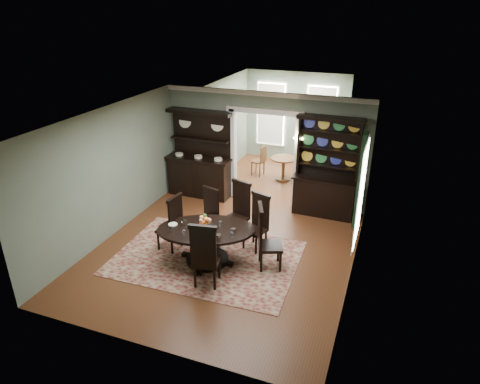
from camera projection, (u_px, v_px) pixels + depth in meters
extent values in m
cube|color=#5D2E18|center=(222.00, 253.00, 9.41)|extent=(5.50, 6.00, 0.01)
cube|color=silver|center=(220.00, 119.00, 8.19)|extent=(5.50, 6.00, 0.01)
cube|color=slate|center=(109.00, 174.00, 9.68)|extent=(0.01, 6.00, 3.00)
cube|color=slate|center=(358.00, 212.00, 7.92)|extent=(0.01, 6.00, 3.00)
cube|color=slate|center=(141.00, 269.00, 6.23)|extent=(5.50, 0.01, 3.00)
cube|color=slate|center=(202.00, 141.00, 11.95)|extent=(1.85, 0.01, 3.00)
cube|color=slate|center=(334.00, 156.00, 10.78)|extent=(1.85, 0.01, 3.00)
cube|color=slate|center=(266.00, 101.00, 10.86)|extent=(1.80, 0.01, 0.50)
cube|color=silver|center=(265.00, 94.00, 10.73)|extent=(5.50, 0.10, 0.12)
cube|color=#5D2E18|center=(280.00, 177.00, 13.48)|extent=(3.50, 3.50, 0.01)
cube|color=silver|center=(284.00, 80.00, 12.25)|extent=(3.50, 3.50, 0.01)
cube|color=slate|center=(228.00, 125.00, 13.42)|extent=(0.01, 3.50, 3.00)
cube|color=slate|center=(341.00, 137.00, 12.30)|extent=(0.01, 3.50, 3.00)
cube|color=slate|center=(296.00, 117.00, 14.36)|extent=(3.50, 0.01, 3.00)
cube|color=silver|center=(271.00, 114.00, 14.57)|extent=(1.05, 0.06, 2.20)
cube|color=silver|center=(321.00, 118.00, 14.03)|extent=(1.05, 0.06, 2.20)
cube|color=silver|center=(233.00, 153.00, 11.75)|extent=(0.14, 0.25, 2.50)
cube|color=silver|center=(297.00, 161.00, 11.18)|extent=(0.14, 0.25, 2.50)
cube|color=silver|center=(266.00, 111.00, 10.96)|extent=(2.08, 0.25, 0.14)
cube|color=white|center=(361.00, 194.00, 8.40)|extent=(0.02, 1.10, 2.00)
cube|color=silver|center=(360.00, 194.00, 8.40)|extent=(0.01, 1.22, 2.12)
cube|color=#16311A|center=(360.00, 181.00, 9.01)|extent=(0.10, 0.35, 2.10)
cube|color=#B18F2F|center=(300.00, 140.00, 10.85)|extent=(0.08, 0.05, 0.18)
sphere|color=#FFD88C|center=(295.00, 138.00, 10.72)|extent=(0.07, 0.07, 0.07)
sphere|color=#FFD88C|center=(302.00, 139.00, 10.66)|extent=(0.07, 0.07, 0.07)
cube|color=maroon|center=(207.00, 258.00, 9.23)|extent=(3.93, 2.78, 0.01)
ellipsoid|color=black|center=(206.00, 230.00, 8.79)|extent=(2.32, 1.86, 0.05)
cylinder|color=black|center=(206.00, 231.00, 8.81)|extent=(2.38, 2.38, 0.03)
cylinder|color=black|center=(207.00, 245.00, 8.94)|extent=(0.26, 0.26, 0.70)
cylinder|color=black|center=(207.00, 259.00, 9.09)|extent=(0.89, 0.89, 0.11)
cylinder|color=silver|center=(207.00, 226.00, 8.83)|extent=(0.30, 0.30, 0.05)
cube|color=black|center=(206.00, 222.00, 9.82)|extent=(0.53, 0.52, 0.06)
cube|color=black|center=(211.00, 204.00, 9.80)|extent=(0.43, 0.17, 0.73)
cube|color=black|center=(211.00, 189.00, 9.65)|extent=(0.47, 0.20, 0.08)
cylinder|color=black|center=(196.00, 231.00, 9.88)|extent=(0.05, 0.05, 0.43)
cylinder|color=black|center=(207.00, 235.00, 9.69)|extent=(0.05, 0.05, 0.43)
cylinder|color=black|center=(206.00, 225.00, 10.13)|extent=(0.05, 0.05, 0.43)
cylinder|color=black|center=(217.00, 229.00, 9.94)|extent=(0.05, 0.05, 0.43)
cube|color=black|center=(236.00, 219.00, 9.84)|extent=(0.60, 0.59, 0.06)
cube|color=black|center=(241.00, 199.00, 9.82)|extent=(0.48, 0.20, 0.82)
cube|color=black|center=(241.00, 183.00, 9.65)|extent=(0.52, 0.23, 0.08)
cylinder|color=black|center=(224.00, 229.00, 9.91)|extent=(0.05, 0.05, 0.48)
cylinder|color=black|center=(237.00, 234.00, 9.70)|extent=(0.05, 0.05, 0.48)
cylinder|color=black|center=(235.00, 223.00, 10.18)|extent=(0.05, 0.05, 0.48)
cylinder|color=black|center=(247.00, 228.00, 9.97)|extent=(0.05, 0.05, 0.48)
cube|color=black|center=(255.00, 230.00, 9.42)|extent=(0.57, 0.56, 0.06)
cube|color=black|center=(261.00, 211.00, 9.40)|extent=(0.44, 0.20, 0.77)
cube|color=black|center=(261.00, 195.00, 9.24)|extent=(0.48, 0.23, 0.08)
cylinder|color=black|center=(244.00, 240.00, 9.49)|extent=(0.05, 0.05, 0.45)
cylinder|color=black|center=(256.00, 245.00, 9.28)|extent=(0.05, 0.05, 0.45)
cylinder|color=black|center=(253.00, 234.00, 9.74)|extent=(0.05, 0.05, 0.45)
cylinder|color=black|center=(266.00, 239.00, 9.53)|extent=(0.05, 0.05, 0.45)
cube|color=black|center=(169.00, 230.00, 9.42)|extent=(0.50, 0.51, 0.06)
cube|color=black|center=(176.00, 215.00, 9.17)|extent=(0.11, 0.47, 0.79)
cube|color=black|center=(174.00, 198.00, 9.00)|extent=(0.13, 0.51, 0.08)
cylinder|color=black|center=(168.00, 233.00, 9.73)|extent=(0.05, 0.05, 0.46)
cylinder|color=black|center=(158.00, 241.00, 9.44)|extent=(0.05, 0.05, 0.46)
cylinder|color=black|center=(181.00, 237.00, 9.58)|extent=(0.05, 0.05, 0.46)
cylinder|color=black|center=(172.00, 245.00, 9.29)|extent=(0.05, 0.05, 0.46)
cube|color=black|center=(270.00, 246.00, 8.73)|extent=(0.63, 0.64, 0.06)
cube|color=black|center=(260.00, 228.00, 8.54)|extent=(0.24, 0.48, 0.84)
cube|color=black|center=(261.00, 208.00, 8.37)|extent=(0.28, 0.53, 0.09)
cylinder|color=black|center=(280.00, 261.00, 8.66)|extent=(0.05, 0.05, 0.50)
cylinder|color=black|center=(278.00, 251.00, 9.01)|extent=(0.05, 0.05, 0.50)
cylinder|color=black|center=(261.00, 262.00, 8.64)|extent=(0.05, 0.05, 0.50)
cylinder|color=black|center=(260.00, 252.00, 9.00)|extent=(0.05, 0.05, 0.50)
cube|color=black|center=(207.00, 261.00, 8.22)|extent=(0.57, 0.55, 0.06)
cube|color=black|center=(203.00, 248.00, 7.85)|extent=(0.50, 0.14, 0.84)
cube|color=black|center=(202.00, 228.00, 7.67)|extent=(0.54, 0.17, 0.09)
cylinder|color=black|center=(219.00, 268.00, 8.46)|extent=(0.05, 0.05, 0.49)
cylinder|color=black|center=(200.00, 266.00, 8.52)|extent=(0.05, 0.05, 0.49)
cylinder|color=black|center=(215.00, 279.00, 8.11)|extent=(0.05, 0.05, 0.49)
cylinder|color=black|center=(195.00, 277.00, 8.18)|extent=(0.05, 0.05, 0.49)
cube|color=black|center=(200.00, 177.00, 12.05)|extent=(1.73, 0.61, 1.08)
cube|color=black|center=(199.00, 158.00, 11.82)|extent=(1.84, 0.66, 0.05)
cube|color=black|center=(202.00, 133.00, 11.76)|extent=(1.72, 0.10, 1.27)
cube|color=black|center=(200.00, 139.00, 11.72)|extent=(1.67, 0.32, 0.04)
cube|color=black|center=(199.00, 112.00, 11.40)|extent=(1.83, 0.39, 0.09)
cube|color=black|center=(324.00, 197.00, 10.95)|extent=(1.54, 0.58, 0.98)
cube|color=black|center=(326.00, 179.00, 10.74)|extent=(1.65, 0.64, 0.04)
cube|color=black|center=(330.00, 147.00, 10.62)|extent=(1.53, 0.10, 1.48)
cube|color=black|center=(299.00, 146.00, 10.77)|extent=(0.06, 0.28, 1.53)
cube|color=black|center=(360.00, 152.00, 10.29)|extent=(0.06, 0.28, 1.53)
cube|color=black|center=(331.00, 119.00, 10.20)|extent=(1.64, 0.39, 0.09)
cube|color=black|center=(327.00, 165.00, 10.71)|extent=(1.53, 0.32, 0.03)
cube|color=black|center=(329.00, 149.00, 10.53)|extent=(1.53, 0.32, 0.03)
cube|color=black|center=(330.00, 132.00, 10.35)|extent=(1.53, 0.32, 0.03)
cylinder|color=#593419|center=(284.00, 158.00, 12.98)|extent=(0.78, 0.78, 0.04)
cylinder|color=#593419|center=(283.00, 169.00, 13.12)|extent=(0.10, 0.10, 0.68)
cylinder|color=#593419|center=(283.00, 179.00, 13.25)|extent=(0.43, 0.43, 0.06)
cylinder|color=#593419|center=(258.00, 161.00, 13.46)|extent=(0.41, 0.41, 0.04)
cube|color=#593419|center=(263.00, 154.00, 13.27)|extent=(0.09, 0.37, 0.51)
cylinder|color=#593419|center=(256.00, 166.00, 13.73)|extent=(0.04, 0.04, 0.46)
cylinder|color=#593419|center=(252.00, 169.00, 13.50)|extent=(0.04, 0.04, 0.46)
cylinder|color=#593419|center=(264.00, 167.00, 13.60)|extent=(0.04, 0.04, 0.46)
cylinder|color=#593419|center=(260.00, 170.00, 13.37)|extent=(0.04, 0.04, 0.46)
cylinder|color=#593419|center=(301.00, 169.00, 12.89)|extent=(0.38, 0.38, 0.04)
cube|color=#593419|center=(296.00, 161.00, 12.86)|extent=(0.05, 0.34, 0.48)
cylinder|color=#593419|center=(303.00, 178.00, 12.82)|extent=(0.03, 0.03, 0.43)
cylinder|color=#593419|center=(306.00, 175.00, 13.04)|extent=(0.03, 0.03, 0.43)
cylinder|color=#593419|center=(295.00, 177.00, 12.92)|extent=(0.03, 0.03, 0.43)
cylinder|color=#593419|center=(298.00, 174.00, 13.14)|extent=(0.03, 0.03, 0.43)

